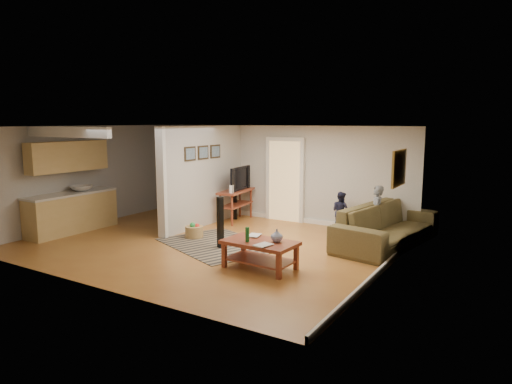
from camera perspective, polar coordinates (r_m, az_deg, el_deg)
ground at (r=9.92m, az=-5.98°, el=-6.47°), size 7.50×7.50×0.00m
room_shell at (r=10.63m, az=-9.28°, el=2.50°), size 7.54×6.02×2.52m
area_rug at (r=9.85m, az=-4.83°, el=-6.53°), size 2.93×2.56×0.01m
sofa at (r=10.14m, az=15.95°, el=-6.42°), size 1.62×3.08×0.86m
coffee_table at (r=8.17m, az=0.64°, el=-6.90°), size 1.32×0.81×0.77m
tv_console at (r=11.93m, az=-2.46°, el=-0.10°), size 0.67×1.38×1.14m
speaker_left at (r=9.47m, az=-4.48°, el=-3.82°), size 0.14×0.14×1.08m
speaker_right at (r=12.22m, az=-2.63°, el=-1.05°), size 0.14×0.14×1.03m
toy_basket at (r=10.44m, az=-7.74°, el=-4.88°), size 0.40×0.40×0.36m
child at (r=10.41m, az=14.66°, el=-5.97°), size 0.41×0.52×1.24m
toddler at (r=11.18m, az=10.47°, el=-4.82°), size 0.57×0.51×0.96m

